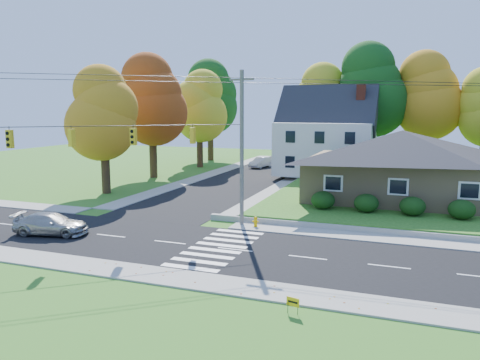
# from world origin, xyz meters

# --- Properties ---
(ground) EXTENTS (120.00, 120.00, 0.00)m
(ground) POSITION_xyz_m (0.00, 0.00, 0.00)
(ground) COLOR #3D7923
(road_main) EXTENTS (90.00, 8.00, 0.02)m
(road_main) POSITION_xyz_m (0.00, 0.00, 0.01)
(road_main) COLOR black
(road_main) RESTS_ON ground
(road_cross) EXTENTS (8.00, 44.00, 0.02)m
(road_cross) POSITION_xyz_m (-8.00, 26.00, 0.01)
(road_cross) COLOR black
(road_cross) RESTS_ON ground
(sidewalk_north) EXTENTS (90.00, 2.00, 0.08)m
(sidewalk_north) POSITION_xyz_m (0.00, 5.00, 0.04)
(sidewalk_north) COLOR #9C9A90
(sidewalk_north) RESTS_ON ground
(sidewalk_south) EXTENTS (90.00, 2.00, 0.08)m
(sidewalk_south) POSITION_xyz_m (0.00, -5.00, 0.04)
(sidewalk_south) COLOR #9C9A90
(sidewalk_south) RESTS_ON ground
(lawn) EXTENTS (30.00, 30.00, 0.50)m
(lawn) POSITION_xyz_m (13.00, 21.00, 0.25)
(lawn) COLOR #3D7923
(lawn) RESTS_ON ground
(ranch_house) EXTENTS (14.60, 10.60, 5.40)m
(ranch_house) POSITION_xyz_m (8.00, 16.00, 3.27)
(ranch_house) COLOR tan
(ranch_house) RESTS_ON lawn
(colonial_house) EXTENTS (10.40, 8.40, 9.60)m
(colonial_house) POSITION_xyz_m (0.04, 28.00, 4.58)
(colonial_house) COLOR silver
(colonial_house) RESTS_ON lawn
(hedge_row) EXTENTS (10.70, 1.70, 1.27)m
(hedge_row) POSITION_xyz_m (7.50, 9.80, 1.14)
(hedge_row) COLOR #163A10
(hedge_row) RESTS_ON lawn
(traffic_infrastructure) EXTENTS (38.10, 10.66, 10.00)m
(traffic_infrastructure) POSITION_xyz_m (-0.15, 1.35, 5.15)
(traffic_infrastructure) COLOR #666059
(traffic_infrastructure) RESTS_ON ground
(tree_lot_0) EXTENTS (6.72, 6.72, 12.51)m
(tree_lot_0) POSITION_xyz_m (-2.00, 34.00, 8.31)
(tree_lot_0) COLOR #3F2A19
(tree_lot_0) RESTS_ON lawn
(tree_lot_1) EXTENTS (7.84, 7.84, 14.60)m
(tree_lot_1) POSITION_xyz_m (4.00, 33.00, 9.61)
(tree_lot_1) COLOR #3F2A19
(tree_lot_1) RESTS_ON lawn
(tree_lot_2) EXTENTS (7.28, 7.28, 13.56)m
(tree_lot_2) POSITION_xyz_m (10.00, 34.00, 8.96)
(tree_lot_2) COLOR #3F2A19
(tree_lot_2) RESTS_ON lawn
(tree_west_0) EXTENTS (6.16, 6.16, 11.47)m
(tree_west_0) POSITION_xyz_m (-17.00, 12.00, 7.15)
(tree_west_0) COLOR #3F2A19
(tree_west_0) RESTS_ON ground
(tree_west_1) EXTENTS (7.28, 7.28, 13.56)m
(tree_west_1) POSITION_xyz_m (-18.00, 22.00, 8.46)
(tree_west_1) COLOR #3F2A19
(tree_west_1) RESTS_ON ground
(tree_west_2) EXTENTS (6.72, 6.72, 12.51)m
(tree_west_2) POSITION_xyz_m (-17.00, 32.00, 7.81)
(tree_west_2) COLOR #3F2A19
(tree_west_2) RESTS_ON ground
(tree_west_3) EXTENTS (7.84, 7.84, 14.60)m
(tree_west_3) POSITION_xyz_m (-19.00, 40.00, 9.11)
(tree_west_3) COLOR #3F2A19
(tree_west_3) RESTS_ON ground
(silver_sedan) EXTENTS (4.81, 2.73, 1.31)m
(silver_sedan) POSITION_xyz_m (-11.58, -0.98, 0.68)
(silver_sedan) COLOR #9A9A9A
(silver_sedan) RESTS_ON road_main
(white_car) EXTENTS (2.28, 4.24, 1.33)m
(white_car) POSITION_xyz_m (-9.37, 34.19, 0.68)
(white_car) COLOR #ADADBD
(white_car) RESTS_ON road_cross
(fire_hydrant) EXTENTS (0.41, 0.32, 0.73)m
(fire_hydrant) POSITION_xyz_m (-0.46, 4.94, 0.35)
(fire_hydrant) COLOR #E3AC00
(fire_hydrant) RESTS_ON ground
(yard_sign) EXTENTS (0.51, 0.15, 0.65)m
(yard_sign) POSITION_xyz_m (4.86, -6.73, 0.46)
(yard_sign) COLOR black
(yard_sign) RESTS_ON ground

